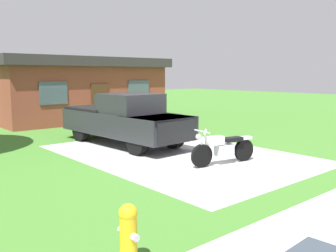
# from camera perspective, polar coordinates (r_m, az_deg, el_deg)

# --- Properties ---
(ground_plane) EXTENTS (80.00, 80.00, 0.00)m
(ground_plane) POSITION_cam_1_polar(r_m,az_deg,el_deg) (12.14, 1.47, -4.33)
(ground_plane) COLOR #42792B
(driveway_pad) EXTENTS (5.90, 8.51, 0.01)m
(driveway_pad) POSITION_cam_1_polar(r_m,az_deg,el_deg) (12.14, 1.47, -4.32)
(driveway_pad) COLOR #B1B1B1
(driveway_pad) RESTS_ON ground
(motorcycle) EXTENTS (2.20, 0.75, 1.09)m
(motorcycle) POSITION_cam_1_polar(r_m,az_deg,el_deg) (10.82, 8.49, -3.39)
(motorcycle) COLOR black
(motorcycle) RESTS_ON ground
(pickup_truck) EXTENTS (2.29, 5.72, 1.90)m
(pickup_truck) POSITION_cam_1_polar(r_m,az_deg,el_deg) (13.81, -6.91, 1.12)
(pickup_truck) COLOR black
(pickup_truck) RESTS_ON ground
(fire_hydrant) EXTENTS (0.32, 0.40, 0.87)m
(fire_hydrant) POSITION_cam_1_polar(r_m,az_deg,el_deg) (5.24, -6.11, -16.38)
(fire_hydrant) COLOR yellow
(fire_hydrant) RESTS_ON ground
(neighbor_house) EXTENTS (9.60, 5.60, 3.50)m
(neighbor_house) POSITION_cam_1_polar(r_m,az_deg,el_deg) (21.99, -13.79, 5.66)
(neighbor_house) COLOR brown
(neighbor_house) RESTS_ON ground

